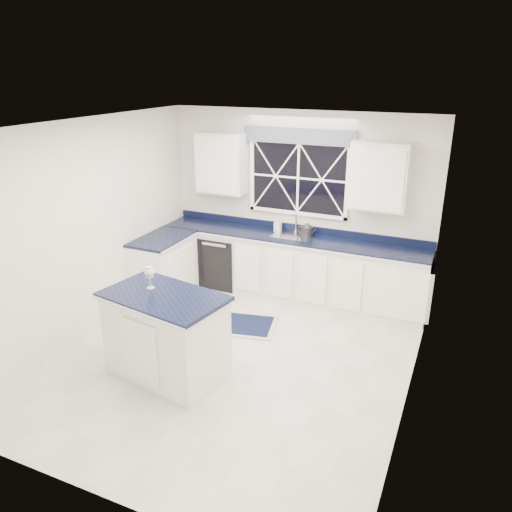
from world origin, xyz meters
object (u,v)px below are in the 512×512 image
at_px(faucet, 296,222).
at_px(soap_bottle, 278,224).
at_px(kettle, 307,230).
at_px(dishwasher, 224,259).
at_px(island, 166,335).
at_px(wine_glass, 149,273).

relative_size(faucet, soap_bottle, 1.40).
bearing_deg(faucet, kettle, -25.75).
xyz_separation_m(dishwasher, island, (0.57, -2.50, 0.08)).
bearing_deg(kettle, soap_bottle, -178.50).
height_order(faucet, island, faucet).
height_order(dishwasher, island, island).
distance_m(kettle, soap_bottle, 0.48).
bearing_deg(kettle, faucet, 161.97).
bearing_deg(soap_bottle, kettle, -6.22).
distance_m(dishwasher, kettle, 1.46).
bearing_deg(faucet, dishwasher, -169.98).
relative_size(faucet, island, 0.21).
xyz_separation_m(kettle, soap_bottle, (-0.47, 0.05, 0.01)).
relative_size(island, kettle, 4.77).
relative_size(faucet, kettle, 1.01).
height_order(island, soap_bottle, soap_bottle).
relative_size(kettle, wine_glass, 1.19).
height_order(wine_glass, soap_bottle, wine_glass).
bearing_deg(wine_glass, kettle, 68.82).
distance_m(island, kettle, 2.75).
height_order(dishwasher, kettle, kettle).
height_order(faucet, kettle, faucet).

